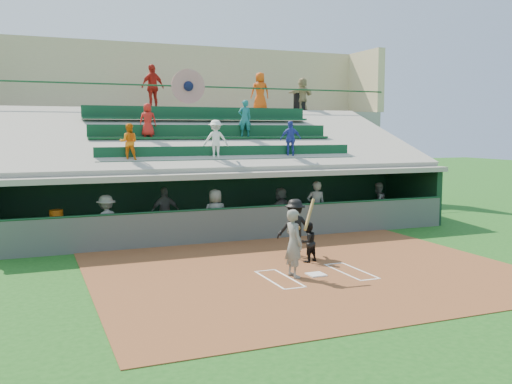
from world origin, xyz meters
name	(u,v)px	position (x,y,z in m)	size (l,w,h in m)	color
ground	(316,276)	(0.00, 0.00, 0.00)	(100.00, 100.00, 0.00)	#184C15
dirt_slab	(307,271)	(0.00, 0.50, 0.01)	(11.00, 9.00, 0.02)	brown
home_plate	(316,274)	(0.00, 0.00, 0.04)	(0.43, 0.43, 0.03)	white
batters_box_chalk	(316,275)	(0.00, 0.00, 0.02)	(2.65, 1.85, 0.01)	white
dugout_floor	(228,232)	(0.00, 6.75, 0.02)	(16.00, 3.50, 0.04)	gray
concourse_slab	(181,160)	(0.00, 13.50, 2.30)	(20.00, 3.00, 4.60)	gray
grandstand	(198,164)	(0.00, 10.51, 2.26)	(20.40, 10.40, 7.80)	#4F544F
batter_at_plate	(294,243)	(-0.60, 0.05, 0.88)	(0.86, 0.75, 1.95)	#5D605B
catcher	(308,242)	(0.48, 1.39, 0.57)	(0.54, 0.42, 1.11)	black
home_umpire	(295,227)	(0.49, 2.26, 0.86)	(1.08, 0.62, 1.67)	black
dugout_bench	(217,220)	(-0.02, 8.03, 0.27)	(15.26, 0.46, 0.46)	brown
white_table	(56,235)	(-5.94, 6.03, 0.43)	(0.89, 0.66, 0.77)	white
water_cooler	(56,216)	(-5.91, 5.96, 1.02)	(0.41, 0.41, 0.41)	#CE5C0C
dugout_player_a	(106,222)	(-4.48, 5.35, 0.87)	(1.07, 0.61, 1.66)	#5D5F5A
dugout_player_b	(165,212)	(-2.36, 6.56, 0.89)	(1.00, 0.42, 1.70)	#51544F
dugout_player_c	(215,215)	(-0.96, 5.28, 0.89)	(0.83, 0.54, 1.71)	#545752
dugout_player_d	(281,208)	(1.95, 6.46, 0.81)	(1.43, 0.46, 1.55)	#585A55
dugout_player_e	(316,207)	(2.87, 5.42, 0.96)	(0.67, 0.44, 1.83)	#555752
dugout_player_f	(378,203)	(6.04, 6.24, 0.84)	(0.78, 0.61, 1.60)	#585B55
trash_bin	(300,102)	(5.80, 12.74, 5.05)	(0.59, 0.59, 0.89)	black
concourse_staff_a	(153,87)	(-1.37, 12.89, 5.59)	(1.17, 0.49, 1.99)	#AF1D14
concourse_staff_b	(260,91)	(3.47, 12.16, 5.48)	(0.86, 0.56, 1.75)	#D1460C
concourse_staff_c	(302,94)	(5.86, 12.55, 5.41)	(1.51, 0.48, 1.63)	tan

